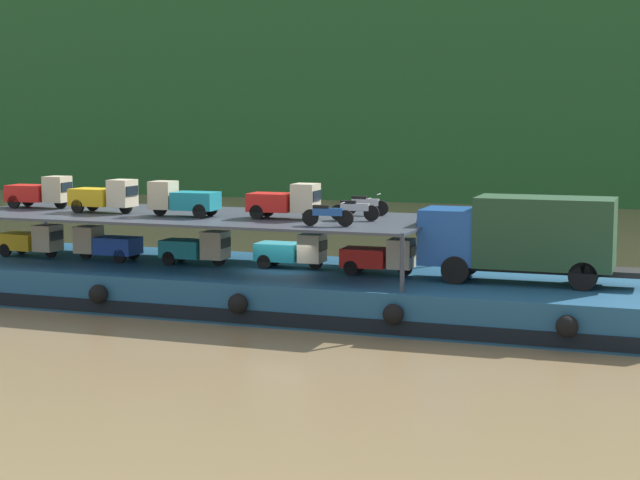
{
  "coord_description": "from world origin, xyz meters",
  "views": [
    {
      "loc": [
        15.34,
        -37.4,
        7.55
      ],
      "look_at": [
        1.53,
        0.0,
        2.7
      ],
      "focal_mm": 58.65,
      "sensor_mm": 36.0,
      "label": 1
    }
  ],
  "objects_px": {
    "mini_truck_upper_fore": "(183,199)",
    "motorcycle_upper_stbd": "(365,204)",
    "mini_truck_lower_aft": "(106,244)",
    "mini_truck_lower_bow": "(379,256)",
    "covered_lorry": "(523,236)",
    "mini_truck_lower_stern": "(32,240)",
    "mini_truck_upper_mid": "(105,196)",
    "mini_truck_upper_bow": "(285,201)",
    "motorcycle_upper_port": "(327,214)",
    "mini_truck_upper_stern": "(40,192)",
    "cargo_barge": "(283,288)",
    "motorcycle_upper_centre": "(354,209)",
    "mini_truck_lower_mid": "(196,248)",
    "mini_truck_lower_fore": "(292,251)"
  },
  "relations": [
    {
      "from": "mini_truck_lower_mid",
      "to": "motorcycle_upper_centre",
      "type": "xyz_separation_m",
      "value": [
        6.61,
        0.17,
        1.74
      ]
    },
    {
      "from": "cargo_barge",
      "to": "mini_truck_upper_fore",
      "type": "distance_m",
      "value": 5.3
    },
    {
      "from": "mini_truck_lower_bow",
      "to": "mini_truck_upper_mid",
      "type": "height_order",
      "value": "mini_truck_upper_mid"
    },
    {
      "from": "mini_truck_upper_stern",
      "to": "mini_truck_upper_bow",
      "type": "height_order",
      "value": "same"
    },
    {
      "from": "cargo_barge",
      "to": "mini_truck_lower_aft",
      "type": "relative_size",
      "value": 10.42
    },
    {
      "from": "covered_lorry",
      "to": "mini_truck_lower_fore",
      "type": "bearing_deg",
      "value": 177.05
    },
    {
      "from": "cargo_barge",
      "to": "mini_truck_upper_mid",
      "type": "distance_m",
      "value": 8.4
    },
    {
      "from": "cargo_barge",
      "to": "covered_lorry",
      "type": "distance_m",
      "value": 9.63
    },
    {
      "from": "mini_truck_lower_stern",
      "to": "mini_truck_lower_fore",
      "type": "relative_size",
      "value": 1.01
    },
    {
      "from": "mini_truck_lower_stern",
      "to": "mini_truck_lower_bow",
      "type": "relative_size",
      "value": 1.0
    },
    {
      "from": "mini_truck_upper_mid",
      "to": "mini_truck_upper_fore",
      "type": "bearing_deg",
      "value": -3.88
    },
    {
      "from": "cargo_barge",
      "to": "mini_truck_upper_bow",
      "type": "relative_size",
      "value": 10.38
    },
    {
      "from": "mini_truck_upper_bow",
      "to": "mini_truck_upper_mid",
      "type": "bearing_deg",
      "value": -178.17
    },
    {
      "from": "motorcycle_upper_stbd",
      "to": "motorcycle_upper_port",
      "type": "bearing_deg",
      "value": -90.17
    },
    {
      "from": "covered_lorry",
      "to": "mini_truck_lower_stern",
      "type": "xyz_separation_m",
      "value": [
        -20.72,
        -0.21,
        -1.0
      ]
    },
    {
      "from": "mini_truck_upper_mid",
      "to": "mini_truck_upper_bow",
      "type": "xyz_separation_m",
      "value": [
        7.85,
        0.25,
        0.0
      ]
    },
    {
      "from": "mini_truck_upper_stern",
      "to": "motorcycle_upper_stbd",
      "type": "bearing_deg",
      "value": 7.32
    },
    {
      "from": "mini_truck_lower_bow",
      "to": "motorcycle_upper_stbd",
      "type": "xyz_separation_m",
      "value": [
        -1.32,
        2.27,
        1.74
      ]
    },
    {
      "from": "mini_truck_lower_stern",
      "to": "mini_truck_upper_mid",
      "type": "bearing_deg",
      "value": -2.58
    },
    {
      "from": "cargo_barge",
      "to": "mini_truck_upper_stern",
      "type": "bearing_deg",
      "value": 177.92
    },
    {
      "from": "cargo_barge",
      "to": "motorcycle_upper_port",
      "type": "distance_m",
      "value": 4.65
    },
    {
      "from": "mini_truck_lower_stern",
      "to": "motorcycle_upper_stbd",
      "type": "bearing_deg",
      "value": 10.38
    },
    {
      "from": "mini_truck_lower_stern",
      "to": "mini_truck_upper_bow",
      "type": "relative_size",
      "value": 1.01
    },
    {
      "from": "mini_truck_lower_stern",
      "to": "mini_truck_lower_aft",
      "type": "height_order",
      "value": "same"
    },
    {
      "from": "mini_truck_upper_bow",
      "to": "mini_truck_upper_stern",
      "type": "bearing_deg",
      "value": 176.64
    },
    {
      "from": "cargo_barge",
      "to": "motorcycle_upper_stbd",
      "type": "xyz_separation_m",
      "value": [
        2.63,
        2.22,
        3.18
      ]
    },
    {
      "from": "motorcycle_upper_centre",
      "to": "motorcycle_upper_stbd",
      "type": "distance_m",
      "value": 2.21
    },
    {
      "from": "mini_truck_lower_mid",
      "to": "cargo_barge",
      "type": "bearing_deg",
      "value": 2.11
    },
    {
      "from": "mini_truck_lower_stern",
      "to": "mini_truck_lower_fore",
      "type": "distance_m",
      "value": 11.67
    },
    {
      "from": "mini_truck_upper_fore",
      "to": "motorcycle_upper_stbd",
      "type": "bearing_deg",
      "value": 24.42
    },
    {
      "from": "covered_lorry",
      "to": "mini_truck_upper_stern",
      "type": "relative_size",
      "value": 2.83
    },
    {
      "from": "mini_truck_upper_bow",
      "to": "mini_truck_lower_mid",
      "type": "bearing_deg",
      "value": 178.08
    },
    {
      "from": "mini_truck_lower_stern",
      "to": "mini_truck_lower_fore",
      "type": "bearing_deg",
      "value": 3.33
    },
    {
      "from": "mini_truck_lower_aft",
      "to": "mini_truck_lower_bow",
      "type": "xyz_separation_m",
      "value": [
        11.76,
        0.2,
        0.0
      ]
    },
    {
      "from": "mini_truck_lower_bow",
      "to": "mini_truck_upper_fore",
      "type": "distance_m",
      "value": 8.18
    },
    {
      "from": "mini_truck_lower_fore",
      "to": "motorcycle_upper_centre",
      "type": "distance_m",
      "value": 3.2
    },
    {
      "from": "mini_truck_upper_mid",
      "to": "mini_truck_upper_bow",
      "type": "height_order",
      "value": "same"
    },
    {
      "from": "mini_truck_upper_mid",
      "to": "motorcycle_upper_port",
      "type": "distance_m",
      "value": 10.4
    },
    {
      "from": "covered_lorry",
      "to": "motorcycle_upper_port",
      "type": "height_order",
      "value": "covered_lorry"
    },
    {
      "from": "mini_truck_lower_fore",
      "to": "cargo_barge",
      "type": "bearing_deg",
      "value": -127.04
    },
    {
      "from": "mini_truck_upper_fore",
      "to": "motorcycle_upper_stbd",
      "type": "xyz_separation_m",
      "value": [
        6.59,
        2.99,
        -0.26
      ]
    },
    {
      "from": "mini_truck_lower_fore",
      "to": "motorcycle_upper_stbd",
      "type": "distance_m",
      "value": 3.51
    },
    {
      "from": "mini_truck_upper_stern",
      "to": "mini_truck_upper_fore",
      "type": "xyz_separation_m",
      "value": [
        7.47,
        -1.18,
        0.0
      ]
    },
    {
      "from": "mini_truck_upper_mid",
      "to": "motorcycle_upper_centre",
      "type": "relative_size",
      "value": 1.46
    },
    {
      "from": "mini_truck_lower_fore",
      "to": "mini_truck_upper_mid",
      "type": "distance_m",
      "value": 8.19
    },
    {
      "from": "motorcycle_upper_centre",
      "to": "mini_truck_upper_stern",
      "type": "bearing_deg",
      "value": 178.47
    },
    {
      "from": "mini_truck_upper_bow",
      "to": "motorcycle_upper_centre",
      "type": "relative_size",
      "value": 1.45
    },
    {
      "from": "mini_truck_lower_aft",
      "to": "motorcycle_upper_stbd",
      "type": "distance_m",
      "value": 10.87
    },
    {
      "from": "motorcycle_upper_port",
      "to": "mini_truck_lower_bow",
      "type": "bearing_deg",
      "value": 57.82
    },
    {
      "from": "covered_lorry",
      "to": "mini_truck_lower_fore",
      "type": "xyz_separation_m",
      "value": [
        -9.07,
        0.47,
        -1.0
      ]
    }
  ]
}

